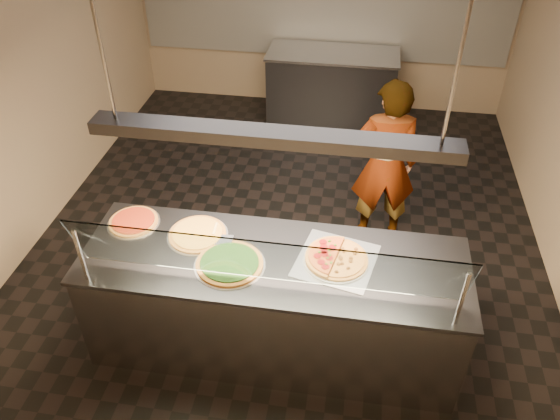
% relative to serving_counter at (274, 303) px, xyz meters
% --- Properties ---
extents(ground, '(5.00, 6.00, 0.02)m').
position_rel_serving_counter_xyz_m(ground, '(-0.08, 1.42, -0.48)').
color(ground, black).
rests_on(ground, ground).
extents(wall_front, '(5.00, 0.02, 3.00)m').
position_rel_serving_counter_xyz_m(wall_front, '(-0.08, -1.59, 1.03)').
color(wall_front, '#947E5F').
rests_on(wall_front, ground).
extents(wall_left, '(0.02, 6.00, 3.00)m').
position_rel_serving_counter_xyz_m(wall_left, '(-2.59, 1.42, 1.03)').
color(wall_left, '#947E5F').
rests_on(wall_left, ground).
extents(tile_band, '(4.90, 0.02, 1.20)m').
position_rel_serving_counter_xyz_m(tile_band, '(-0.08, 4.40, 0.83)').
color(tile_band, silver).
rests_on(tile_band, wall_back).
extents(serving_counter, '(2.83, 0.94, 0.93)m').
position_rel_serving_counter_xyz_m(serving_counter, '(0.00, 0.00, 0.00)').
color(serving_counter, '#B7B7BC').
rests_on(serving_counter, ground).
extents(sneeze_guard, '(2.59, 0.18, 0.54)m').
position_rel_serving_counter_xyz_m(sneeze_guard, '(0.00, -0.34, 0.76)').
color(sneeze_guard, '#B7B7BC').
rests_on(sneeze_guard, serving_counter).
extents(perforated_tray, '(0.64, 0.64, 0.01)m').
position_rel_serving_counter_xyz_m(perforated_tray, '(0.45, 0.06, 0.47)').
color(perforated_tray, silver).
rests_on(perforated_tray, serving_counter).
extents(half_pizza_pepperoni, '(0.31, 0.48, 0.05)m').
position_rel_serving_counter_xyz_m(half_pizza_pepperoni, '(0.34, 0.06, 0.50)').
color(half_pizza_pepperoni, '#905B24').
rests_on(half_pizza_pepperoni, perforated_tray).
extents(half_pizza_sausage, '(0.31, 0.48, 0.04)m').
position_rel_serving_counter_xyz_m(half_pizza_sausage, '(0.55, 0.06, 0.49)').
color(half_pizza_sausage, '#905B24').
rests_on(half_pizza_sausage, perforated_tray).
extents(pizza_spinach, '(0.51, 0.51, 0.03)m').
position_rel_serving_counter_xyz_m(pizza_spinach, '(-0.30, -0.10, 0.48)').
color(pizza_spinach, silver).
rests_on(pizza_spinach, serving_counter).
extents(pizza_cheese, '(0.46, 0.46, 0.03)m').
position_rel_serving_counter_xyz_m(pizza_cheese, '(-0.62, 0.17, 0.48)').
color(pizza_cheese, silver).
rests_on(pizza_cheese, serving_counter).
extents(pizza_tomato, '(0.41, 0.41, 0.03)m').
position_rel_serving_counter_xyz_m(pizza_tomato, '(-1.15, 0.24, 0.48)').
color(pizza_tomato, silver).
rests_on(pizza_tomato, serving_counter).
extents(pizza_spatula, '(0.18, 0.23, 0.02)m').
position_rel_serving_counter_xyz_m(pizza_spatula, '(-0.45, 0.19, 0.49)').
color(pizza_spatula, '#B7B7BC').
rests_on(pizza_spatula, pizza_spinach).
extents(prep_table, '(1.70, 0.74, 0.93)m').
position_rel_serving_counter_xyz_m(prep_table, '(0.11, 3.97, 0.00)').
color(prep_table, '#38383D').
rests_on(prep_table, ground).
extents(worker, '(0.66, 0.48, 1.69)m').
position_rel_serving_counter_xyz_m(worker, '(0.80, 1.54, 0.38)').
color(worker, '#34333B').
rests_on(worker, ground).
extents(heat_lamp_housing, '(2.30, 0.18, 0.08)m').
position_rel_serving_counter_xyz_m(heat_lamp_housing, '(0.00, -0.00, 1.48)').
color(heat_lamp_housing, '#38383D').
rests_on(heat_lamp_housing, ceiling).
extents(lamp_rod_left, '(0.02, 0.02, 1.01)m').
position_rel_serving_counter_xyz_m(lamp_rod_left, '(-1.00, -0.00, 2.03)').
color(lamp_rod_left, '#B7B7BC').
rests_on(lamp_rod_left, ceiling).
extents(lamp_rod_right, '(0.02, 0.02, 1.01)m').
position_rel_serving_counter_xyz_m(lamp_rod_right, '(1.00, -0.00, 2.03)').
color(lamp_rod_right, '#B7B7BC').
rests_on(lamp_rod_right, ceiling).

